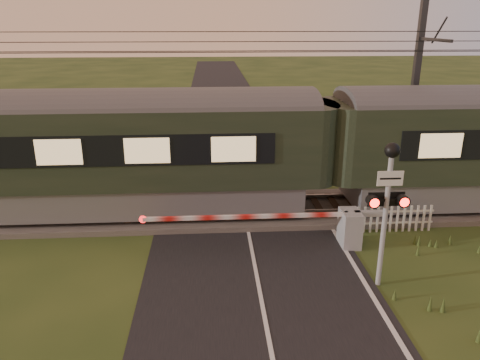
{
  "coord_description": "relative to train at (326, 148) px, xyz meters",
  "views": [
    {
      "loc": [
        -1.15,
        -8.73,
        6.45
      ],
      "look_at": [
        -0.37,
        3.2,
        2.34
      ],
      "focal_mm": 35.0,
      "sensor_mm": 36.0,
      "label": 1
    }
  ],
  "objects": [
    {
      "name": "picket_fence",
      "position": [
        1.74,
        -1.89,
        -1.86
      ],
      "size": [
        2.79,
        0.07,
        0.88
      ],
      "color": "silver",
      "rests_on": "ground"
    },
    {
      "name": "track_bed",
      "position": [
        -2.8,
        0.0,
        -2.23
      ],
      "size": [
        140.0,
        3.4,
        0.39
      ],
      "color": "#47423D",
      "rests_on": "ground"
    },
    {
      "name": "boom_gate",
      "position": [
        -0.2,
        -2.74,
        -1.68
      ],
      "size": [
        7.2,
        0.85,
        1.12
      ],
      "color": "gray",
      "rests_on": "ground"
    },
    {
      "name": "overhead_wires",
      "position": [
        -2.8,
        0.0,
        3.43
      ],
      "size": [
        120.0,
        0.62,
        0.62
      ],
      "color": "black",
      "rests_on": "ground"
    },
    {
      "name": "crossing_signal",
      "position": [
        0.28,
        -4.98,
        0.28
      ],
      "size": [
        0.96,
        0.37,
        3.75
      ],
      "color": "gray",
      "rests_on": "ground"
    },
    {
      "name": "road",
      "position": [
        -2.78,
        -6.73,
        -2.29
      ],
      "size": [
        6.0,
        140.0,
        0.03
      ],
      "color": "black",
      "rests_on": "ground"
    },
    {
      "name": "train",
      "position": [
        0.0,
        0.0,
        0.0
      ],
      "size": [
        43.29,
        2.98,
        4.03
      ],
      "color": "slate",
      "rests_on": "ground"
    },
    {
      "name": "ground",
      "position": [
        -2.8,
        -6.5,
        -2.3
      ],
      "size": [
        160.0,
        160.0,
        0.0
      ],
      "primitive_type": "plane",
      "color": "#233916",
      "rests_on": "ground"
    },
    {
      "name": "catenary_mast",
      "position": [
        3.87,
        2.23,
        1.46
      ],
      "size": [
        0.23,
        2.46,
        7.25
      ],
      "color": "#2D2D30",
      "rests_on": "ground"
    }
  ]
}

